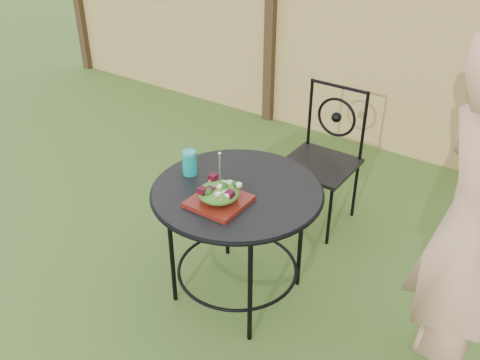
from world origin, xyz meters
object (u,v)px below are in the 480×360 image
at_px(patio_table, 237,211).
at_px(salad_plate, 219,201).
at_px(patio_chair, 323,154).
at_px(diner, 471,234).

bearing_deg(patio_table, salad_plate, -89.28).
bearing_deg(salad_plate, patio_chair, 88.66).
bearing_deg(patio_chair, patio_table, -91.68).
distance_m(patio_table, patio_chair, 0.98).
bearing_deg(patio_table, patio_chair, 88.32).
bearing_deg(diner, salad_plate, 70.58).
bearing_deg(salad_plate, diner, 11.92).
bearing_deg(diner, patio_table, 62.63).
height_order(patio_chair, salad_plate, patio_chair).
relative_size(patio_chair, salad_plate, 3.52).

